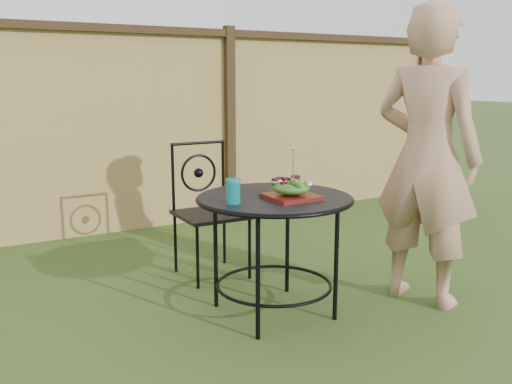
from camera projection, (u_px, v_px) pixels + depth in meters
ground at (201, 318)px, 3.39m from camera, size 60.00×60.00×0.00m
fence at (98, 130)px, 5.07m from camera, size 8.00×0.12×1.90m
patio_table at (274, 219)px, 3.35m from camera, size 0.92×0.92×0.72m
patio_chair at (208, 206)px, 4.09m from camera, size 0.46×0.46×0.95m
diner at (427, 157)px, 3.51m from camera, size 0.65×0.78×1.84m
salad_plate at (291, 197)px, 3.25m from camera, size 0.27×0.27×0.02m
salad at (291, 188)px, 3.24m from camera, size 0.21×0.21×0.08m
fork at (293, 165)px, 3.22m from camera, size 0.01×0.01×0.18m
drinking_glass at (233, 191)px, 3.12m from camera, size 0.08×0.08×0.14m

